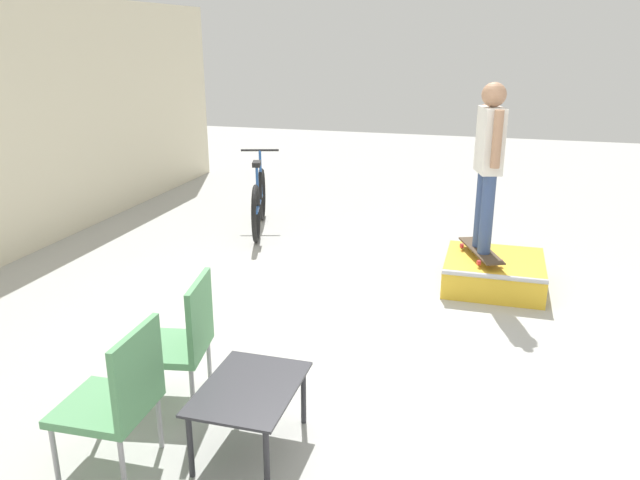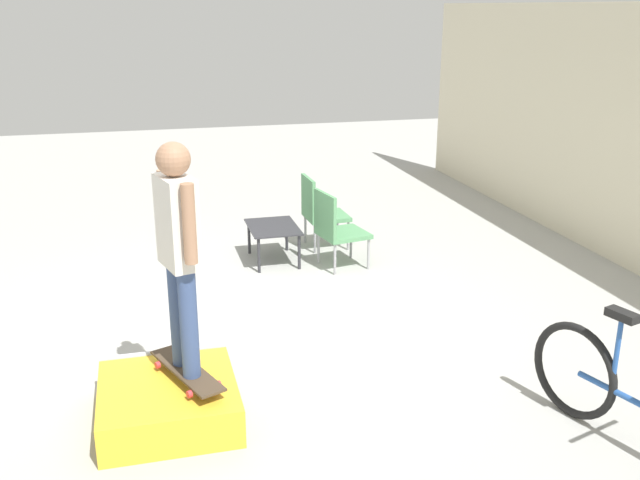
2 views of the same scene
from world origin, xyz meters
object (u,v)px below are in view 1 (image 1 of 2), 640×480
at_px(bicycle, 259,202).
at_px(patio_chair_left, 118,394).
at_px(patio_chair_right, 182,336).
at_px(coffee_table, 250,394).
at_px(skateboard_on_ramp, 481,251).
at_px(person_skater, 489,154).
at_px(skate_ramp_box, 494,272).

bearing_deg(bicycle, patio_chair_left, 174.66).
xyz_separation_m(patio_chair_left, patio_chair_right, (0.78, 0.00, 0.00)).
relative_size(coffee_table, patio_chair_right, 0.87).
xyz_separation_m(skateboard_on_ramp, person_skater, (0.00, -0.00, 1.01)).
height_order(patio_chair_left, bicycle, bicycle).
height_order(person_skater, bicycle, person_skater).
distance_m(skate_ramp_box, coffee_table, 3.54).
bearing_deg(patio_chair_left, coffee_table, 117.28).
xyz_separation_m(person_skater, coffee_table, (-3.23, 1.28, -1.00)).
bearing_deg(coffee_table, person_skater, -21.58).
xyz_separation_m(patio_chair_left, bicycle, (4.81, 0.99, -0.11)).
xyz_separation_m(coffee_table, bicycle, (4.43, 1.66, 0.01)).
relative_size(coffee_table, patio_chair_left, 0.87).
relative_size(person_skater, patio_chair_right, 1.84).
distance_m(patio_chair_left, patio_chair_right, 0.78).
bearing_deg(skateboard_on_ramp, patio_chair_right, 123.52).
bearing_deg(coffee_table, skateboard_on_ramp, -21.58).
bearing_deg(person_skater, bicycle, 52.00).
relative_size(skate_ramp_box, person_skater, 0.63).
distance_m(coffee_table, patio_chair_right, 0.79).
bearing_deg(skate_ramp_box, bicycle, 68.87).
xyz_separation_m(skate_ramp_box, coffee_table, (-3.24, 1.43, 0.24)).
distance_m(skateboard_on_ramp, patio_chair_right, 3.44).
distance_m(skate_ramp_box, bicycle, 3.32).
height_order(skate_ramp_box, patio_chair_right, patio_chair_right).
bearing_deg(coffee_table, patio_chair_left, 119.47).
bearing_deg(patio_chair_left, bicycle, -170.55).
relative_size(skate_ramp_box, patio_chair_right, 1.15).
bearing_deg(person_skater, skateboard_on_ramp, 74.22).
relative_size(skateboard_on_ramp, person_skater, 0.51).
relative_size(patio_chair_left, patio_chair_right, 1.00).
bearing_deg(patio_chair_left, skateboard_on_ramp, 149.45).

